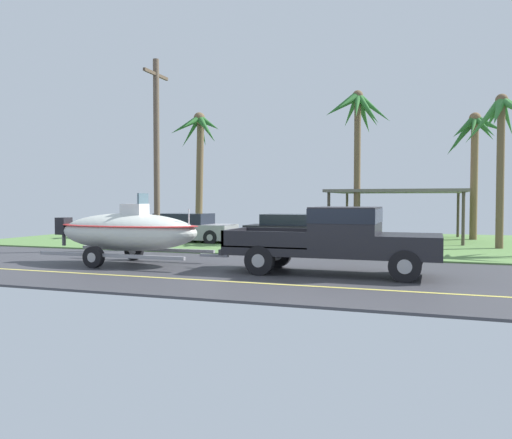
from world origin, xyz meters
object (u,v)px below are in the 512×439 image
Objects in this scene: parked_sedan_far at (187,228)px; palm_tree_near_left at (199,144)px; palm_tree_near_right at (356,121)px; palm_tree_far_right at (473,143)px; pickup_truck_towing at (345,237)px; parked_sedan_near at (295,230)px; boat_on_trailer at (128,231)px; carport_awning at (398,192)px; palm_tree_far_left at (501,131)px; utility_pole at (157,151)px.

palm_tree_near_left is (-0.91, 3.27, 4.35)m from parked_sedan_far.
palm_tree_near_right is 1.11× the size of palm_tree_far_right.
palm_tree_near_right is at bearing 96.53° from pickup_truck_towing.
parked_sedan_near is 0.65× the size of palm_tree_near_right.
palm_tree_near_left is (-2.88, 11.34, 3.99)m from boat_on_trailer.
boat_on_trailer is 9.15m from parked_sedan_near.
palm_tree_near_left is (-10.26, -1.28, 2.62)m from carport_awning.
palm_tree_far_left reaches higher than pickup_truck_towing.
palm_tree_far_right is at bearing 51.39° from boat_on_trailer.
carport_awning is at bearing 140.02° from palm_tree_far_left.
palm_tree_near_right is 9.25m from utility_pole.
palm_tree_near_left is at bearing -172.90° from carport_awning.
parked_sedan_near is 9.41m from palm_tree_far_left.
parked_sedan_far is at bearing 103.72° from boat_on_trailer.
palm_tree_far_right is at bearing 37.12° from utility_pole.
palm_tree_far_left is (13.61, 0.97, 4.12)m from parked_sedan_far.
utility_pole is at bearing -141.60° from palm_tree_near_right.
carport_awning is at bearing 59.71° from boat_on_trailer.
utility_pole reaches higher than palm_tree_near_right.
palm_tree_far_right is (5.20, 3.68, -0.82)m from palm_tree_near_right.
pickup_truck_towing is 11.95m from parked_sedan_far.
palm_tree_near_left reaches higher than boat_on_trailer.
palm_tree_near_right is at bearing 13.81° from parked_sedan_far.
boat_on_trailer is at bearing -71.58° from utility_pole.
carport_awning is at bearing 7.10° from palm_tree_near_left.
boat_on_trailer is 14.68m from carport_awning.
pickup_truck_towing is 9.32m from parked_sedan_near.
boat_on_trailer is at bearing -120.29° from carport_awning.
palm_tree_far_right is (10.89, 13.63, 3.79)m from boat_on_trailer.
carport_awning is (0.54, 12.62, 1.38)m from pickup_truck_towing.
palm_tree_near_right is at bearing -9.17° from palm_tree_near_left.
boat_on_trailer is at bearing -180.00° from pickup_truck_towing.
utility_pole is (-12.32, -9.33, -0.86)m from palm_tree_far_right.
boat_on_trailer is 0.95× the size of carport_awning.
parked_sedan_far is at bearing 98.11° from utility_pole.
palm_tree_far_left is (4.81, 9.04, 3.77)m from pickup_truck_towing.
parked_sedan_near is at bearing -135.89° from carport_awning.
palm_tree_far_left is (11.64, 9.04, 3.76)m from boat_on_trailer.
parked_sedan_far is 5.52m from palm_tree_near_left.
parked_sedan_near is (3.19, 8.57, -0.36)m from boat_on_trailer.
pickup_truck_towing is at bearing -92.44° from carport_awning.
pickup_truck_towing is at bearing -66.97° from parked_sedan_near.
palm_tree_far_right is 0.83× the size of utility_pole.
utility_pole reaches higher than boat_on_trailer.
parked_sedan_far is 0.70× the size of palm_tree_far_left.
boat_on_trailer is 12.36m from palm_tree_near_right.
pickup_truck_towing is 9.77m from utility_pole.
parked_sedan_far is at bearing -74.39° from palm_tree_near_left.
parked_sedan_near is 10.11m from palm_tree_far_right.
boat_on_trailer is 1.33× the size of parked_sedan_near.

